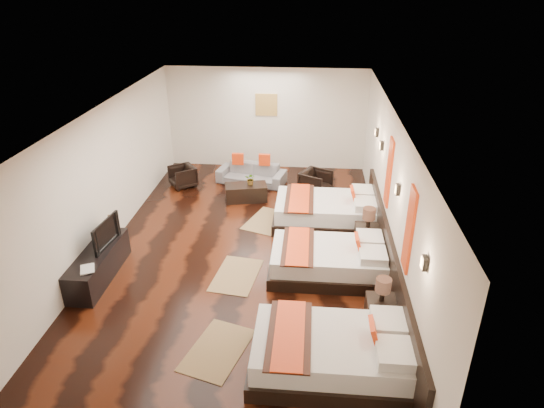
# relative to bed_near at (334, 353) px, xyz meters

# --- Properties ---
(floor) EXTENTS (5.50, 9.50, 0.01)m
(floor) POSITION_rel_bed_near_xyz_m (-1.70, 2.98, -0.30)
(floor) COLOR black
(floor) RESTS_ON ground
(ceiling) EXTENTS (5.50, 9.50, 0.01)m
(ceiling) POSITION_rel_bed_near_xyz_m (-1.70, 2.98, 2.50)
(ceiling) COLOR white
(ceiling) RESTS_ON floor
(back_wall) EXTENTS (5.50, 0.01, 2.80)m
(back_wall) POSITION_rel_bed_near_xyz_m (-1.70, 7.73, 1.10)
(back_wall) COLOR silver
(back_wall) RESTS_ON floor
(left_wall) EXTENTS (0.01, 9.50, 2.80)m
(left_wall) POSITION_rel_bed_near_xyz_m (-4.45, 2.98, 1.10)
(left_wall) COLOR silver
(left_wall) RESTS_ON floor
(right_wall) EXTENTS (0.01, 9.50, 2.80)m
(right_wall) POSITION_rel_bed_near_xyz_m (1.05, 2.98, 1.10)
(right_wall) COLOR silver
(right_wall) RESTS_ON floor
(headboard_panel) EXTENTS (0.08, 6.60, 0.90)m
(headboard_panel) POSITION_rel_bed_near_xyz_m (1.01, 2.18, 0.15)
(headboard_panel) COLOR black
(headboard_panel) RESTS_ON floor
(bed_near) EXTENTS (2.28, 1.43, 0.87)m
(bed_near) POSITION_rel_bed_near_xyz_m (0.00, 0.00, 0.00)
(bed_near) COLOR black
(bed_near) RESTS_ON floor
(bed_mid) EXTENTS (2.17, 1.37, 0.83)m
(bed_mid) POSITION_rel_bed_near_xyz_m (-0.00, 2.39, -0.01)
(bed_mid) COLOR black
(bed_mid) RESTS_ON floor
(bed_far) EXTENTS (2.34, 1.47, 0.89)m
(bed_far) POSITION_rel_bed_near_xyz_m (0.00, 4.36, 0.01)
(bed_far) COLOR black
(bed_far) RESTS_ON floor
(nightstand_a) EXTENTS (0.45, 0.45, 0.89)m
(nightstand_a) POSITION_rel_bed_near_xyz_m (0.75, 1.00, 0.01)
(nightstand_a) COLOR black
(nightstand_a) RESTS_ON floor
(nightstand_b) EXTENTS (0.47, 0.47, 0.94)m
(nightstand_b) POSITION_rel_bed_near_xyz_m (0.75, 3.29, 0.03)
(nightstand_b) COLOR black
(nightstand_b) RESTS_ON floor
(jute_mat_near) EXTENTS (1.06, 1.36, 0.01)m
(jute_mat_near) POSITION_rel_bed_near_xyz_m (-1.70, 0.23, -0.29)
(jute_mat_near) COLOR olive
(jute_mat_near) RESTS_ON floor
(jute_mat_mid) EXTENTS (0.91, 1.29, 0.01)m
(jute_mat_mid) POSITION_rel_bed_near_xyz_m (-1.72, 2.17, -0.29)
(jute_mat_mid) COLOR olive
(jute_mat_mid) RESTS_ON floor
(jute_mat_far) EXTENTS (1.11, 1.38, 0.01)m
(jute_mat_far) POSITION_rel_bed_near_xyz_m (-1.37, 4.35, -0.29)
(jute_mat_far) COLOR olive
(jute_mat_far) RESTS_ON floor
(tv_console) EXTENTS (0.50, 1.80, 0.55)m
(tv_console) POSITION_rel_bed_near_xyz_m (-4.20, 1.90, -0.02)
(tv_console) COLOR black
(tv_console) RESTS_ON floor
(tv) EXTENTS (0.21, 0.89, 0.51)m
(tv) POSITION_rel_bed_near_xyz_m (-4.15, 2.14, 0.50)
(tv) COLOR black
(tv) RESTS_ON tv_console
(book) EXTENTS (0.33, 0.37, 0.03)m
(book) POSITION_rel_bed_near_xyz_m (-4.20, 1.27, 0.27)
(book) COLOR black
(book) RESTS_ON tv_console
(figurine) EXTENTS (0.38, 0.38, 0.36)m
(figurine) POSITION_rel_bed_near_xyz_m (-4.20, 2.62, 0.43)
(figurine) COLOR brown
(figurine) RESTS_ON tv_console
(sofa) EXTENTS (1.89, 1.06, 0.52)m
(sofa) POSITION_rel_bed_near_xyz_m (-1.98, 6.46, -0.04)
(sofa) COLOR slate
(sofa) RESTS_ON floor
(armchair_left) EXTENTS (0.85, 0.85, 0.56)m
(armchair_left) POSITION_rel_bed_near_xyz_m (-3.73, 6.08, -0.02)
(armchair_left) COLOR black
(armchair_left) RESTS_ON floor
(armchair_right) EXTENTS (0.92, 0.91, 0.62)m
(armchair_right) POSITION_rel_bed_near_xyz_m (-0.29, 5.89, 0.01)
(armchair_right) COLOR black
(armchair_right) RESTS_ON floor
(coffee_table) EXTENTS (1.08, 0.70, 0.40)m
(coffee_table) POSITION_rel_bed_near_xyz_m (-1.98, 5.41, -0.10)
(coffee_table) COLOR black
(coffee_table) RESTS_ON floor
(table_plant) EXTENTS (0.30, 0.27, 0.29)m
(table_plant) POSITION_rel_bed_near_xyz_m (-1.86, 5.45, 0.25)
(table_plant) COLOR #256220
(table_plant) RESTS_ON coffee_table
(orange_panel_a) EXTENTS (0.04, 0.40, 1.30)m
(orange_panel_a) POSITION_rel_bed_near_xyz_m (1.03, 1.08, 1.40)
(orange_panel_a) COLOR #D86014
(orange_panel_a) RESTS_ON right_wall
(orange_panel_b) EXTENTS (0.04, 0.40, 1.30)m
(orange_panel_b) POSITION_rel_bed_near_xyz_m (1.03, 3.28, 1.40)
(orange_panel_b) COLOR #D86014
(orange_panel_b) RESTS_ON right_wall
(sconce_near) EXTENTS (0.07, 0.12, 0.18)m
(sconce_near) POSITION_rel_bed_near_xyz_m (1.01, -0.02, 1.55)
(sconce_near) COLOR black
(sconce_near) RESTS_ON right_wall
(sconce_mid) EXTENTS (0.07, 0.12, 0.18)m
(sconce_mid) POSITION_rel_bed_near_xyz_m (1.01, 2.18, 1.55)
(sconce_mid) COLOR black
(sconce_mid) RESTS_ON right_wall
(sconce_far) EXTENTS (0.07, 0.12, 0.18)m
(sconce_far) POSITION_rel_bed_near_xyz_m (1.01, 4.38, 1.55)
(sconce_far) COLOR black
(sconce_far) RESTS_ON right_wall
(sconce_lounge) EXTENTS (0.07, 0.12, 0.18)m
(sconce_lounge) POSITION_rel_bed_near_xyz_m (1.01, 5.28, 1.55)
(sconce_lounge) COLOR black
(sconce_lounge) RESTS_ON right_wall
(gold_artwork) EXTENTS (0.60, 0.04, 0.60)m
(gold_artwork) POSITION_rel_bed_near_xyz_m (-1.70, 7.71, 1.50)
(gold_artwork) COLOR #AD873F
(gold_artwork) RESTS_ON back_wall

